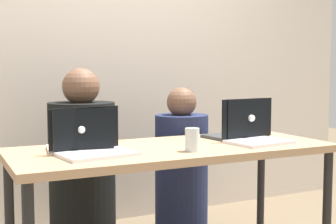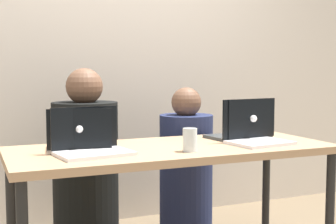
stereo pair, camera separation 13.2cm
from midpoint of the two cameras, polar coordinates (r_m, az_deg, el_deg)
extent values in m
cube|color=silver|center=(3.61, -8.92, 6.57)|extent=(4.52, 0.10, 2.51)
cube|color=tan|center=(2.53, -0.79, -4.64)|extent=(1.74, 0.71, 0.04)
cylinder|color=black|center=(2.83, 17.54, -11.63)|extent=(0.05, 0.05, 0.71)
cylinder|color=black|center=(2.69, -20.11, -12.55)|extent=(0.05, 0.05, 0.71)
cylinder|color=black|center=(3.28, 10.11, -9.17)|extent=(0.05, 0.05, 0.71)
cylinder|color=black|center=(3.00, -11.64, -8.07)|extent=(0.46, 0.46, 0.96)
sphere|color=brown|center=(2.92, -11.84, 3.05)|extent=(0.23, 0.23, 0.23)
cylinder|color=#21294E|center=(3.24, 0.48, -7.90)|extent=(0.41, 0.41, 0.86)
sphere|color=brown|center=(3.17, 0.49, 1.20)|extent=(0.20, 0.20, 0.20)
cube|color=silver|center=(2.48, -12.30, -4.30)|extent=(0.35, 0.27, 0.02)
cube|color=black|center=(2.35, -12.12, -2.09)|extent=(0.32, 0.06, 0.20)
sphere|color=white|center=(2.33, -12.09, -2.13)|extent=(0.04, 0.04, 0.04)
cube|color=silver|center=(2.27, -10.23, -5.10)|extent=(0.38, 0.28, 0.02)
cube|color=black|center=(2.36, -11.47, -1.94)|extent=(0.35, 0.06, 0.21)
sphere|color=white|center=(2.38, -11.61, -1.90)|extent=(0.04, 0.04, 0.04)
cube|color=silver|center=(2.66, 9.63, -3.62)|extent=(0.35, 0.29, 0.02)
cube|color=black|center=(2.74, 7.82, -0.76)|extent=(0.32, 0.05, 0.23)
sphere|color=white|center=(2.75, 7.61, -0.74)|extent=(0.04, 0.04, 0.04)
cube|color=#34393D|center=(2.87, 6.85, -2.95)|extent=(0.37, 0.29, 0.02)
cube|color=black|center=(2.76, 8.60, -0.73)|extent=(0.34, 0.05, 0.23)
sphere|color=white|center=(2.75, 8.81, -0.75)|extent=(0.04, 0.04, 0.04)
cylinder|color=silver|center=(2.36, 1.36, -3.40)|extent=(0.07, 0.07, 0.12)
cylinder|color=silver|center=(2.37, 1.36, -4.04)|extent=(0.06, 0.06, 0.07)
camera|label=1|loc=(0.07, -91.47, -0.13)|focal=50.00mm
camera|label=2|loc=(0.07, 88.53, 0.13)|focal=50.00mm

